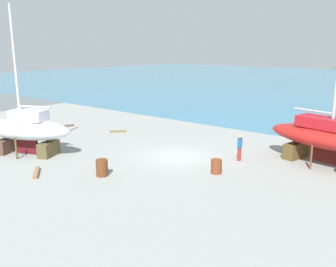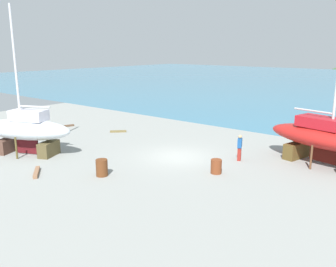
# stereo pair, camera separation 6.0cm
# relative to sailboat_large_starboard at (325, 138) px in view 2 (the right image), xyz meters

# --- Properties ---
(ground_plane) EXTENTS (49.87, 49.87, 0.00)m
(ground_plane) POSITION_rel_sailboat_large_starboard_xyz_m (-7.51, -7.29, -1.64)
(ground_plane) COLOR gray
(sailboat_large_starboard) EXTENTS (7.37, 3.86, 12.14)m
(sailboat_large_starboard) POSITION_rel_sailboat_large_starboard_xyz_m (0.00, 0.00, 0.00)
(sailboat_large_starboard) COLOR brown
(sailboat_large_starboard) RESTS_ON ground
(sailboat_mid_port) EXTENTS (6.47, 4.36, 9.25)m
(sailboat_mid_port) POSITION_rel_sailboat_large_starboard_xyz_m (-15.39, -9.73, -0.02)
(sailboat_mid_port) COLOR brown
(sailboat_mid_port) RESTS_ON ground
(worker) EXTENTS (0.39, 0.50, 1.60)m
(worker) POSITION_rel_sailboat_large_starboard_xyz_m (-4.18, -2.32, -0.81)
(worker) COLOR maroon
(worker) RESTS_ON ground
(barrel_tipped_right) EXTENTS (0.89, 0.89, 0.91)m
(barrel_tipped_right) POSITION_rel_sailboat_large_starboard_xyz_m (-8.56, -9.40, -1.19)
(barrel_tipped_right) COLOR brown
(barrel_tipped_right) RESTS_ON ground
(barrel_ochre) EXTENTS (0.78, 0.78, 0.78)m
(barrel_ochre) POSITION_rel_sailboat_large_starboard_xyz_m (-4.03, -5.21, -1.25)
(barrel_ochre) COLOR brown
(barrel_ochre) RESTS_ON ground
(timber_plank_far) EXTENTS (0.94, 1.46, 0.12)m
(timber_plank_far) POSITION_rel_sailboat_large_starboard_xyz_m (-21.75, -6.97, -1.58)
(timber_plank_far) COLOR brown
(timber_plank_far) RESTS_ON ground
(timber_plank_near) EXTENTS (1.06, 1.08, 0.15)m
(timber_plank_near) POSITION_rel_sailboat_large_starboard_xyz_m (-15.41, -1.82, -1.56)
(timber_plank_near) COLOR brown
(timber_plank_near) RESTS_ON ground
(timber_long_fore) EXTENTS (1.48, 1.17, 0.18)m
(timber_long_fore) POSITION_rel_sailboat_large_starboard_xyz_m (-11.56, -11.46, -1.55)
(timber_long_fore) COLOR #8C6245
(timber_long_fore) RESTS_ON ground
(timber_short_skew) EXTENTS (0.66, 1.60, 0.15)m
(timber_short_skew) POSITION_rel_sailboat_large_starboard_xyz_m (-20.50, -3.35, -1.56)
(timber_short_skew) COLOR brown
(timber_short_skew) RESTS_ON ground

